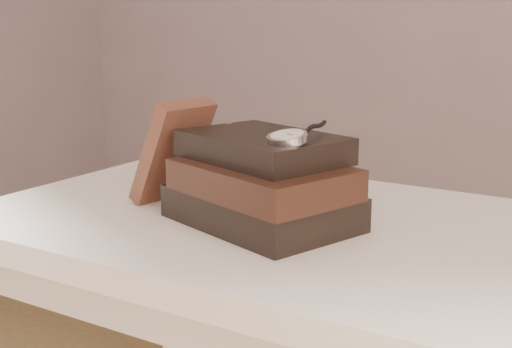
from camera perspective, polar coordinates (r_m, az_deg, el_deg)
The scene contains 5 objects.
table at distance 1.08m, azimuth 3.36°, elevation -8.45°, with size 1.00×0.60×0.75m.
book_stack at distance 1.01m, azimuth 0.53°, elevation -0.78°, with size 0.31×0.26×0.13m.
journal at distance 1.14m, azimuth -6.86°, elevation 1.88°, with size 0.03×0.11×0.18m, color #44241A.
pocket_watch at distance 0.94m, azimuth 2.75°, elevation 3.10°, with size 0.07×0.16×0.02m.
eyeglasses at distance 1.14m, azimuth 0.87°, elevation 1.46°, with size 0.15×0.16×0.05m.
Camera 1 is at (0.47, -0.54, 1.05)m, focal length 48.49 mm.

